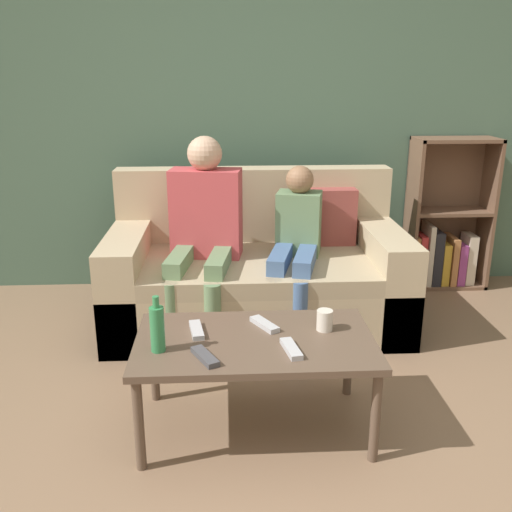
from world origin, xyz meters
name	(u,v)px	position (x,y,z in m)	size (l,w,h in m)	color
ground_plane	(283,503)	(0.00, 0.00, 0.00)	(22.00, 22.00, 0.00)	#84664C
wall_back	(251,102)	(0.00, 2.36, 1.30)	(12.00, 0.06, 2.60)	#4C6B56
couch	(257,275)	(0.00, 1.64, 0.29)	(1.77, 0.94, 0.91)	tan
bookshelf	(444,232)	(1.38, 2.20, 0.40)	(0.57, 0.28, 1.07)	brown
coffee_table	(255,348)	(-0.08, 0.48, 0.39)	(1.00, 0.58, 0.43)	brown
person_adult	(204,222)	(-0.32, 1.55, 0.66)	(0.46, 0.69, 1.15)	#66845B
person_child	(296,241)	(0.22, 1.50, 0.55)	(0.39, 0.68, 0.97)	#476693
cup_near	(325,320)	(0.23, 0.55, 0.47)	(0.07, 0.07, 0.09)	silver
tv_remote_0	(291,349)	(0.06, 0.36, 0.44)	(0.08, 0.18, 0.02)	#B7B7BC
tv_remote_1	(197,330)	(-0.32, 0.55, 0.44)	(0.07, 0.18, 0.02)	#B7B7BC
tv_remote_2	(205,357)	(-0.28, 0.31, 0.44)	(0.12, 0.17, 0.02)	#47474C
tv_remote_3	(265,324)	(-0.03, 0.59, 0.44)	(0.13, 0.17, 0.02)	#B7B7BC
bottle	(157,328)	(-0.47, 0.39, 0.53)	(0.06, 0.06, 0.23)	#33844C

